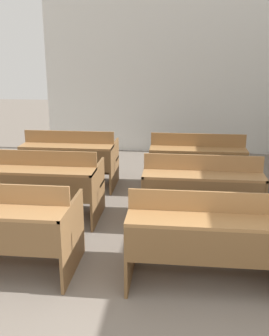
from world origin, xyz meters
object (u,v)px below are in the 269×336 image
object	(u,v)px
bench_third_left	(70,157)
bench_front_center	(206,235)
bench_second_left	(43,183)
bench_third_center	(197,161)
bench_second_center	(201,188)
bench_front_left	(1,225)

from	to	relation	value
bench_third_left	bench_front_center	bearing A→B (deg)	-52.51
bench_second_left	bench_third_center	distance (m)	2.24
bench_second_center	bench_third_center	size ratio (longest dim) A/B	1.00
bench_front_left	bench_second_center	bearing A→B (deg)	32.85
bench_front_left	bench_third_left	bearing A→B (deg)	89.84
bench_front_center	bench_second_left	distance (m)	2.22
bench_third_left	bench_third_center	bearing A→B (deg)	0.17
bench_second_left	bench_second_center	size ratio (longest dim) A/B	1.00
bench_front_center	bench_second_center	size ratio (longest dim) A/B	1.00
bench_front_left	bench_third_center	distance (m)	3.06
bench_second_center	bench_third_center	world-z (taller)	same
bench_front_center	bench_third_left	bearing A→B (deg)	127.49
bench_front_center	bench_second_center	xyz separation A→B (m)	(0.03, 1.21, 0.00)
bench_second_center	bench_third_center	bearing A→B (deg)	90.06
bench_front_center	bench_third_center	xyz separation A→B (m)	(0.03, 2.41, 0.00)
bench_second_left	bench_third_center	world-z (taller)	same
bench_front_left	bench_third_center	size ratio (longest dim) A/B	1.00
bench_front_left	bench_third_left	world-z (taller)	same
bench_front_center	bench_third_center	distance (m)	2.41
bench_front_left	bench_third_left	distance (m)	2.41
bench_front_left	bench_second_left	distance (m)	1.21
bench_second_center	bench_third_left	size ratio (longest dim) A/B	1.00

